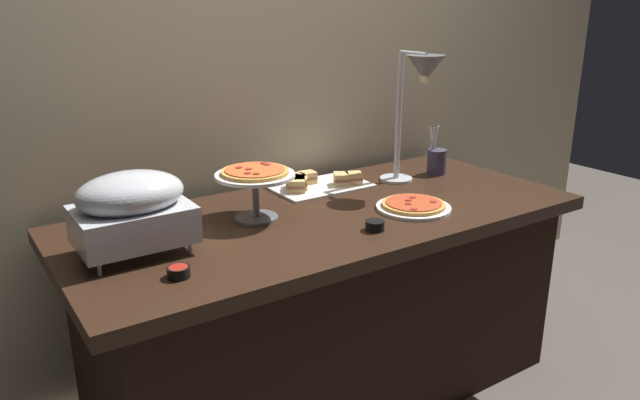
{
  "coord_description": "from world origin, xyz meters",
  "views": [
    {
      "loc": [
        -1.19,
        -1.73,
        1.5
      ],
      "look_at": [
        -0.03,
        0.0,
        0.81
      ],
      "focal_mm": 33.92,
      "sensor_mm": 36.0,
      "label": 1
    }
  ],
  "objects_px": {
    "pizza_plate_front": "(414,206)",
    "chafing_dish": "(132,208)",
    "pizza_plate_center": "(255,179)",
    "sauce_cup_far": "(375,225)",
    "heat_lamp": "(420,83)",
    "utensil_holder": "(436,161)",
    "sandwich_platter": "(315,183)",
    "sauce_cup_near": "(179,271)"
  },
  "relations": [
    {
      "from": "pizza_plate_front",
      "to": "chafing_dish",
      "type": "bearing_deg",
      "value": 170.59
    },
    {
      "from": "pizza_plate_center",
      "to": "sauce_cup_far",
      "type": "bearing_deg",
      "value": -49.71
    },
    {
      "from": "heat_lamp",
      "to": "utensil_holder",
      "type": "xyz_separation_m",
      "value": [
        0.22,
        0.1,
        -0.37
      ]
    },
    {
      "from": "chafing_dish",
      "to": "sauce_cup_far",
      "type": "xyz_separation_m",
      "value": [
        0.73,
        -0.25,
        -0.13
      ]
    },
    {
      "from": "sandwich_platter",
      "to": "utensil_holder",
      "type": "distance_m",
      "value": 0.59
    },
    {
      "from": "pizza_plate_front",
      "to": "sauce_cup_near",
      "type": "relative_size",
      "value": 4.25
    },
    {
      "from": "heat_lamp",
      "to": "utensil_holder",
      "type": "distance_m",
      "value": 0.44
    },
    {
      "from": "sandwich_platter",
      "to": "sauce_cup_far",
      "type": "relative_size",
      "value": 6.09
    },
    {
      "from": "chafing_dish",
      "to": "utensil_holder",
      "type": "relative_size",
      "value": 1.56
    },
    {
      "from": "sauce_cup_far",
      "to": "pizza_plate_front",
      "type": "bearing_deg",
      "value": 19.37
    },
    {
      "from": "chafing_dish",
      "to": "sandwich_platter",
      "type": "distance_m",
      "value": 0.88
    },
    {
      "from": "pizza_plate_front",
      "to": "sauce_cup_far",
      "type": "bearing_deg",
      "value": -160.63
    },
    {
      "from": "sandwich_platter",
      "to": "heat_lamp",
      "type": "bearing_deg",
      "value": -30.19
    },
    {
      "from": "chafing_dish",
      "to": "sauce_cup_far",
      "type": "height_order",
      "value": "chafing_dish"
    },
    {
      "from": "heat_lamp",
      "to": "pizza_plate_front",
      "type": "height_order",
      "value": "heat_lamp"
    },
    {
      "from": "pizza_plate_center",
      "to": "utensil_holder",
      "type": "relative_size",
      "value": 1.3
    },
    {
      "from": "pizza_plate_front",
      "to": "utensil_holder",
      "type": "height_order",
      "value": "utensil_holder"
    },
    {
      "from": "sandwich_platter",
      "to": "utensil_holder",
      "type": "height_order",
      "value": "utensil_holder"
    },
    {
      "from": "pizza_plate_center",
      "to": "sauce_cup_near",
      "type": "bearing_deg",
      "value": -143.07
    },
    {
      "from": "pizza_plate_center",
      "to": "pizza_plate_front",
      "type": "bearing_deg",
      "value": -23.97
    },
    {
      "from": "pizza_plate_front",
      "to": "utensil_holder",
      "type": "distance_m",
      "value": 0.52
    },
    {
      "from": "heat_lamp",
      "to": "pizza_plate_center",
      "type": "xyz_separation_m",
      "value": [
        -0.73,
        0.02,
        -0.28
      ]
    },
    {
      "from": "sauce_cup_far",
      "to": "utensil_holder",
      "type": "xyz_separation_m",
      "value": [
        0.67,
        0.4,
        0.04
      ]
    },
    {
      "from": "heat_lamp",
      "to": "pizza_plate_front",
      "type": "bearing_deg",
      "value": -132.91
    },
    {
      "from": "pizza_plate_center",
      "to": "sandwich_platter",
      "type": "height_order",
      "value": "pizza_plate_center"
    },
    {
      "from": "chafing_dish",
      "to": "heat_lamp",
      "type": "relative_size",
      "value": 0.62
    },
    {
      "from": "pizza_plate_front",
      "to": "sauce_cup_far",
      "type": "height_order",
      "value": "sauce_cup_far"
    },
    {
      "from": "sandwich_platter",
      "to": "chafing_dish",
      "type": "bearing_deg",
      "value": -162.75
    },
    {
      "from": "utensil_holder",
      "to": "sauce_cup_near",
      "type": "bearing_deg",
      "value": -164.28
    },
    {
      "from": "heat_lamp",
      "to": "pizza_plate_front",
      "type": "xyz_separation_m",
      "value": [
        -0.2,
        -0.21,
        -0.42
      ]
    },
    {
      "from": "utensil_holder",
      "to": "heat_lamp",
      "type": "bearing_deg",
      "value": -155.65
    },
    {
      "from": "chafing_dish",
      "to": "sandwich_platter",
      "type": "relative_size",
      "value": 0.85
    },
    {
      "from": "chafing_dish",
      "to": "sandwich_platter",
      "type": "bearing_deg",
      "value": 17.25
    },
    {
      "from": "chafing_dish",
      "to": "heat_lamp",
      "type": "distance_m",
      "value": 1.22
    },
    {
      "from": "chafing_dish",
      "to": "pizza_plate_front",
      "type": "distance_m",
      "value": 1.01
    },
    {
      "from": "sandwich_platter",
      "to": "utensil_holder",
      "type": "bearing_deg",
      "value": -10.82
    },
    {
      "from": "pizza_plate_front",
      "to": "sandwich_platter",
      "type": "bearing_deg",
      "value": 110.84
    },
    {
      "from": "pizza_plate_center",
      "to": "sandwich_platter",
      "type": "bearing_deg",
      "value": 26.29
    },
    {
      "from": "sandwich_platter",
      "to": "sauce_cup_near",
      "type": "bearing_deg",
      "value": -147.83
    },
    {
      "from": "heat_lamp",
      "to": "sauce_cup_far",
      "type": "distance_m",
      "value": 0.68
    },
    {
      "from": "chafing_dish",
      "to": "pizza_plate_center",
      "type": "bearing_deg",
      "value": 9.11
    },
    {
      "from": "heat_lamp",
      "to": "sandwich_platter",
      "type": "distance_m",
      "value": 0.58
    }
  ]
}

